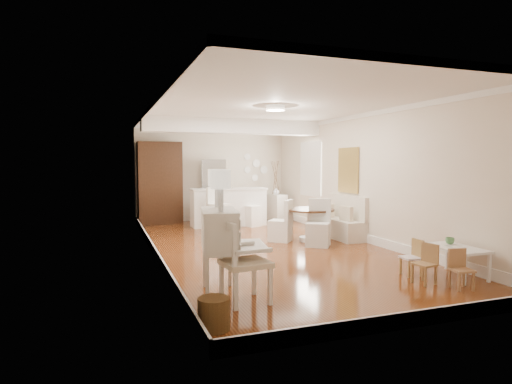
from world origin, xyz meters
TOP-DOWN VIEW (x-y plane):
  - room at (0.04, 0.32)m, footprint 9.00×9.04m
  - secretary_bureau at (-1.70, -2.74)m, footprint 1.03×1.04m
  - gustavian_armchair at (-1.47, -3.11)m, footprint 0.64×0.64m
  - wicker_basket at (-2.05, -3.83)m, footprint 0.41×0.41m
  - kids_table at (1.90, -3.06)m, footprint 0.56×0.92m
  - kids_chair_a at (1.19, -3.21)m, footprint 0.33×0.33m
  - kids_chair_b at (1.32, -2.77)m, footprint 0.29×0.29m
  - kids_chair_c at (1.48, -3.60)m, footprint 0.31×0.31m
  - banquette at (1.99, 0.50)m, footprint 0.52×1.60m
  - dining_table at (1.16, 0.31)m, footprint 1.30×1.30m
  - slip_chair_near at (1.06, -0.26)m, footprint 0.66×0.66m
  - slip_chair_far at (0.54, 0.53)m, footprint 0.63×0.62m
  - breakfast_counter at (0.10, 3.10)m, footprint 2.05×0.65m
  - bar_stool_left at (-0.40, 2.24)m, footprint 0.59×0.59m
  - bar_stool_right at (0.68, 2.78)m, footprint 0.46×0.46m
  - pantry_cabinet at (-1.60, 4.18)m, footprint 1.20×0.60m
  - fridge at (0.30, 4.15)m, footprint 0.75×0.65m
  - sideboard at (1.75, 3.74)m, footprint 0.48×0.86m
  - pencil_cup at (1.99, -2.85)m, footprint 0.14×0.14m
  - branch_vase at (1.75, 3.73)m, footprint 0.22×0.22m

SIDE VIEW (x-z plane):
  - wicker_basket at x=-2.05m, z-range 0.00..0.34m
  - kids_table at x=1.90m, z-range 0.00..0.45m
  - kids_chair_c at x=1.48m, z-range 0.00..0.55m
  - kids_chair_b at x=1.32m, z-range 0.00..0.56m
  - kids_chair_a at x=1.19m, z-range 0.00..0.58m
  - dining_table at x=1.16m, z-range 0.00..0.71m
  - sideboard at x=1.75m, z-range 0.00..0.78m
  - bar_stool_right at x=0.68m, z-range 0.00..0.89m
  - slip_chair_far at x=0.54m, z-range 0.00..0.92m
  - slip_chair_near at x=1.06m, z-range 0.00..0.97m
  - banquette at x=1.99m, z-range 0.00..0.98m
  - pencil_cup at x=1.99m, z-range 0.45..0.56m
  - gustavian_armchair at x=-1.47m, z-range 0.00..1.02m
  - breakfast_counter at x=0.10m, z-range 0.00..1.03m
  - bar_stool_left at x=-0.40m, z-range 0.00..1.11m
  - secretary_bureau at x=-1.70m, z-range 0.00..1.13m
  - branch_vase at x=1.75m, z-range 0.78..0.97m
  - fridge at x=0.30m, z-range 0.00..1.80m
  - pantry_cabinet at x=-1.60m, z-range 0.00..2.30m
  - room at x=0.04m, z-range 0.57..3.39m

